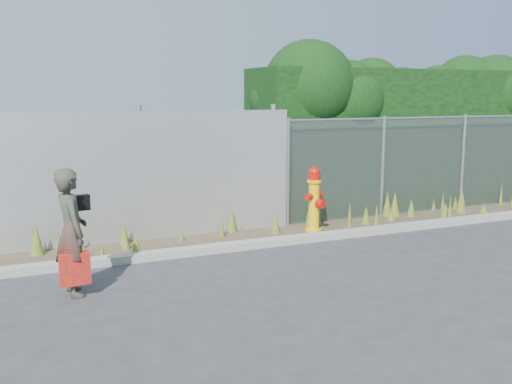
% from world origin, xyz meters
% --- Properties ---
extents(ground, '(80.00, 80.00, 0.00)m').
position_xyz_m(ground, '(0.00, 0.00, 0.00)').
color(ground, '#323234').
rests_on(ground, ground).
extents(curb, '(16.00, 0.22, 0.12)m').
position_xyz_m(curb, '(0.00, 1.80, 0.06)').
color(curb, gray).
rests_on(curb, ground).
extents(weed_strip, '(16.00, 1.31, 0.55)m').
position_xyz_m(weed_strip, '(0.06, 2.50, 0.15)').
color(weed_strip, '#433726').
rests_on(weed_strip, ground).
extents(corrugated_fence, '(8.50, 0.21, 2.30)m').
position_xyz_m(corrugated_fence, '(-3.25, 3.01, 1.10)').
color(corrugated_fence, '#AEB2B6').
rests_on(corrugated_fence, ground).
extents(chainlink_fence, '(6.50, 0.07, 2.05)m').
position_xyz_m(chainlink_fence, '(4.25, 3.00, 1.03)').
color(chainlink_fence, gray).
rests_on(chainlink_fence, ground).
extents(hedge, '(7.35, 2.05, 3.58)m').
position_xyz_m(hedge, '(4.41, 4.01, 1.97)').
color(hedge, black).
rests_on(hedge, ground).
extents(fire_hydrant, '(0.41, 0.37, 1.23)m').
position_xyz_m(fire_hydrant, '(1.26, 2.35, 0.60)').
color(fire_hydrant, '#F0B70C').
rests_on(fire_hydrant, ground).
extents(woman, '(0.46, 0.63, 1.60)m').
position_xyz_m(woman, '(-3.10, 0.70, 0.80)').
color(woman, '#0D573B').
rests_on(woman, ground).
extents(red_tote_bag, '(0.36, 0.13, 0.47)m').
position_xyz_m(red_tote_bag, '(-3.10, 0.53, 0.38)').
color(red_tote_bag, '#9F0920').
extents(black_shoulder_bag, '(0.26, 0.11, 0.19)m').
position_xyz_m(black_shoulder_bag, '(-2.98, 0.83, 1.14)').
color(black_shoulder_bag, black).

